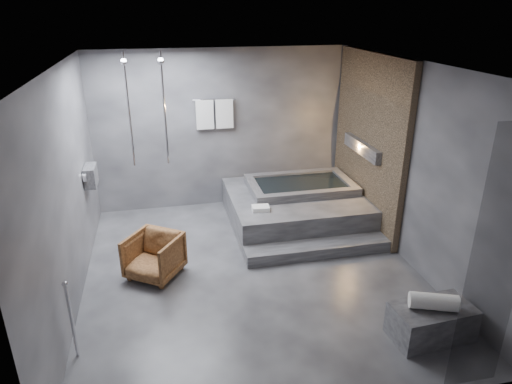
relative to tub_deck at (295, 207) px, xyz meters
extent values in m
plane|color=#2E2E30|center=(-1.05, -1.45, -0.25)|extent=(5.00, 5.00, 0.00)
cube|color=#4D4D4F|center=(-1.05, -1.45, 2.55)|extent=(4.50, 5.00, 0.04)
cube|color=#38383D|center=(-1.05, 1.05, 1.15)|extent=(4.50, 0.04, 2.80)
cube|color=#38383D|center=(-1.05, -3.95, 1.15)|extent=(4.50, 0.04, 2.80)
cube|color=#38383D|center=(-3.30, -1.45, 1.15)|extent=(0.04, 5.00, 2.80)
cube|color=#38383D|center=(1.20, -1.45, 1.15)|extent=(0.04, 5.00, 2.80)
cube|color=#947856|center=(1.14, -0.20, 1.15)|extent=(0.10, 2.40, 2.78)
cube|color=#FF9938|center=(1.06, -0.20, 1.05)|extent=(0.14, 1.20, 0.20)
cube|color=gray|center=(-3.21, -0.05, 0.85)|extent=(0.16, 0.42, 0.30)
imported|color=beige|center=(-3.20, -0.15, 0.80)|extent=(0.08, 0.08, 0.21)
imported|color=beige|center=(-3.20, 0.05, 0.78)|extent=(0.07, 0.07, 0.15)
cylinder|color=silver|center=(-2.05, 0.60, 1.65)|extent=(0.04, 0.04, 1.80)
cylinder|color=silver|center=(-2.60, 0.60, 1.65)|extent=(0.04, 0.04, 1.80)
cylinder|color=silver|center=(-1.20, 0.99, 1.70)|extent=(0.75, 0.02, 0.02)
cube|color=white|center=(-1.37, 0.97, 1.45)|extent=(0.30, 0.06, 0.50)
cube|color=white|center=(-1.03, 0.97, 1.45)|extent=(0.30, 0.06, 0.50)
cylinder|color=silver|center=(-3.20, -2.65, 0.20)|extent=(0.04, 0.04, 0.90)
cube|color=black|center=(0.60, -3.90, 1.10)|extent=(0.55, 0.01, 2.60)
cube|color=#333336|center=(0.00, 0.00, 0.00)|extent=(2.20, 2.00, 0.50)
cube|color=#333336|center=(0.00, -1.18, -0.16)|extent=(2.20, 0.36, 0.18)
cube|color=#303032|center=(0.62, -3.17, -0.05)|extent=(0.91, 0.54, 0.40)
imported|color=#442511|center=(-2.37, -1.24, 0.05)|extent=(0.91, 0.91, 0.61)
cylinder|color=white|center=(0.59, -3.20, 0.24)|extent=(0.54, 0.36, 0.18)
cube|color=white|center=(-0.72, -0.52, 0.29)|extent=(0.28, 0.22, 0.07)
camera|label=1|loc=(-2.16, -6.78, 3.21)|focal=32.00mm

